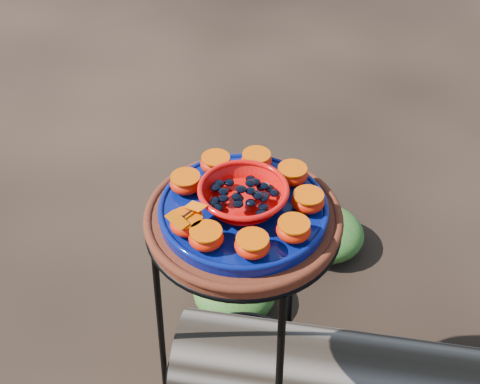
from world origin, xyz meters
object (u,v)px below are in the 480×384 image
Objects in this scene: red_bowl at (243,197)px; plant_stand at (243,328)px; cobalt_plate at (243,210)px; terracotta_saucer at (243,220)px.

plant_stand is at bearing 0.00° from red_bowl.
plant_stand is 0.39m from cobalt_plate.
red_bowl is at bearing 0.00° from plant_stand.
red_bowl reaches higher than terracotta_saucer.
plant_stand is 2.06× the size of cobalt_plate.
red_bowl reaches higher than plant_stand.
cobalt_plate reaches higher than terracotta_saucer.
plant_stand is at bearing 0.00° from cobalt_plate.
terracotta_saucer is at bearing 0.00° from cobalt_plate.
plant_stand is 1.77× the size of terracotta_saucer.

